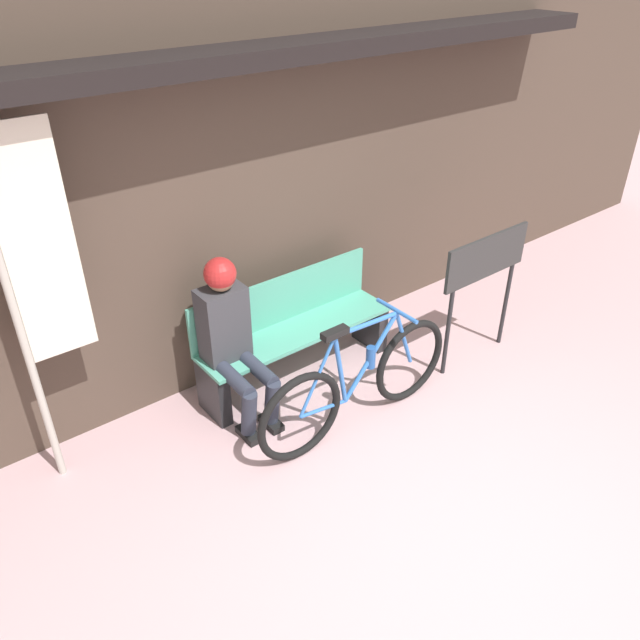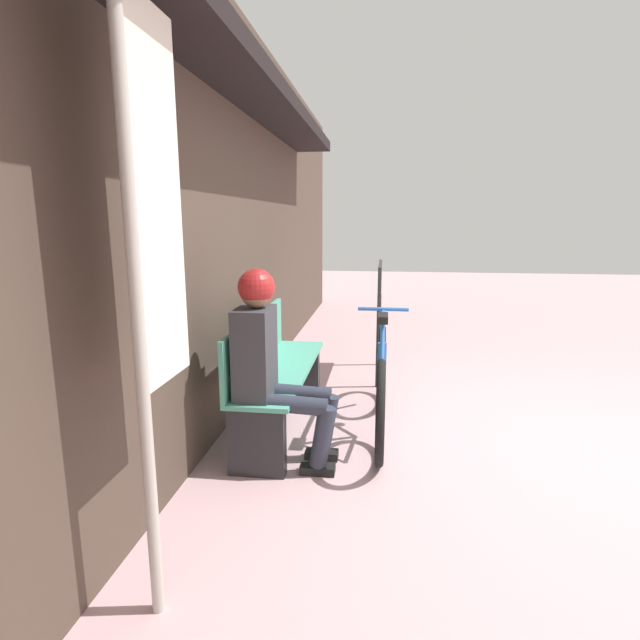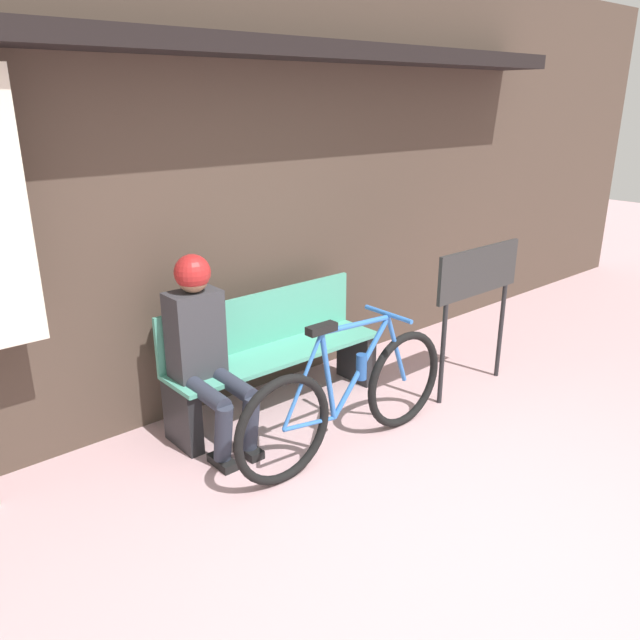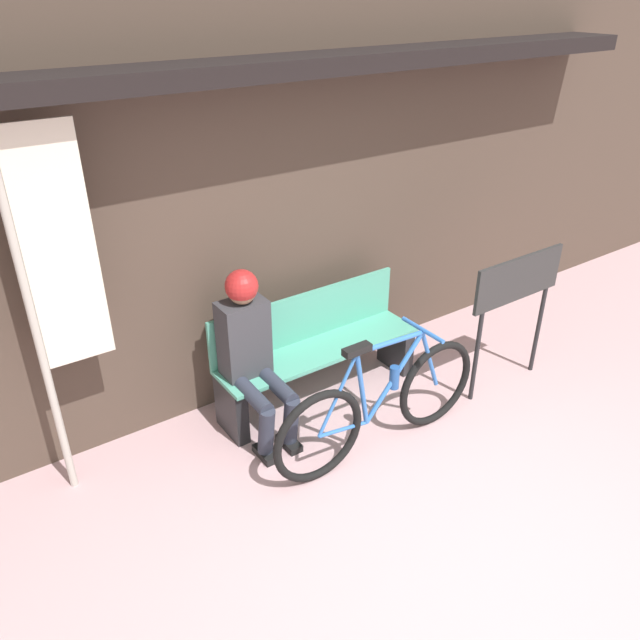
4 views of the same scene
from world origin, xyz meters
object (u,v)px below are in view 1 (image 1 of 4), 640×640
(signboard, at_px, (485,268))
(banner_pole, at_px, (33,275))
(park_bench_near, at_px, (293,332))
(person_seated, at_px, (231,331))
(bicycle, at_px, (359,384))

(signboard, bearing_deg, banner_pole, 165.05)
(park_bench_near, xyz_separation_m, banner_pole, (-1.78, 0.07, 1.07))
(person_seated, bearing_deg, signboard, -18.30)
(person_seated, relative_size, signboard, 1.11)
(park_bench_near, xyz_separation_m, person_seated, (-0.63, -0.11, 0.32))
(park_bench_near, relative_size, bicycle, 0.96)
(park_bench_near, height_order, bicycle, bicycle)
(banner_pole, bearing_deg, bicycle, -26.37)
(park_bench_near, relative_size, person_seated, 1.32)
(bicycle, bearing_deg, signboard, 1.72)
(bicycle, distance_m, signboard, 1.45)
(park_bench_near, height_order, person_seated, person_seated)
(person_seated, distance_m, signboard, 2.10)
(park_bench_near, bearing_deg, signboard, -29.53)
(bicycle, xyz_separation_m, person_seated, (-0.63, 0.70, 0.35))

